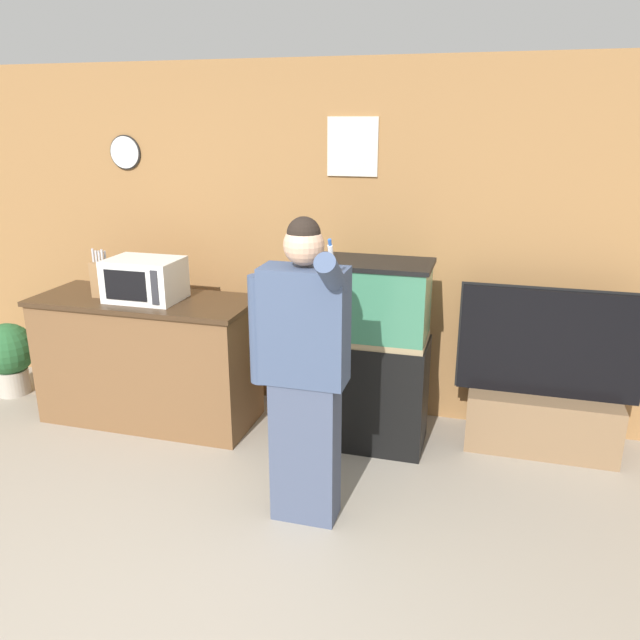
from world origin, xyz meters
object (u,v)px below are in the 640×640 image
object	(u,v)px
potted_plant	(9,354)
aquarium_on_stand	(365,354)
person_standing	(303,371)
counter_island	(149,359)
knife_block	(100,278)
microwave	(145,279)
tv_on_stand	(543,404)

from	to	relation	value
potted_plant	aquarium_on_stand	bearing A→B (deg)	-0.10
aquarium_on_stand	person_standing	distance (m)	1.00
person_standing	potted_plant	xyz separation A→B (m)	(-2.84, 0.96, -0.55)
counter_island	knife_block	size ratio (longest dim) A/B	4.57
knife_block	microwave	bearing A→B (deg)	2.53
knife_block	tv_on_stand	bearing A→B (deg)	6.32
microwave	knife_block	distance (m)	0.36
knife_block	tv_on_stand	distance (m)	3.26
aquarium_on_stand	tv_on_stand	xyz separation A→B (m)	(1.21, 0.23, -0.32)
counter_island	tv_on_stand	size ratio (longest dim) A/B	1.35
aquarium_on_stand	person_standing	size ratio (longest dim) A/B	0.76
tv_on_stand	person_standing	distance (m)	1.88
knife_block	aquarium_on_stand	xyz separation A→B (m)	(1.94, 0.12, -0.44)
aquarium_on_stand	person_standing	world-z (taller)	person_standing
person_standing	potted_plant	world-z (taller)	person_standing
knife_block	aquarium_on_stand	world-z (taller)	aquarium_on_stand
microwave	knife_block	xyz separation A→B (m)	(-0.36, -0.02, -0.01)
microwave	aquarium_on_stand	size ratio (longest dim) A/B	0.39
microwave	person_standing	bearing A→B (deg)	-30.60
tv_on_stand	aquarium_on_stand	bearing A→B (deg)	-169.36
potted_plant	microwave	bearing A→B (deg)	-4.56
knife_block	tv_on_stand	size ratio (longest dim) A/B	0.29
knife_block	potted_plant	distance (m)	1.29
counter_island	knife_block	xyz separation A→B (m)	(-0.31, -0.05, 0.62)
counter_island	microwave	xyz separation A→B (m)	(0.04, -0.03, 0.62)
counter_island	microwave	world-z (taller)	microwave
microwave	aquarium_on_stand	bearing A→B (deg)	3.84
counter_island	aquarium_on_stand	world-z (taller)	aquarium_on_stand
counter_island	knife_block	bearing A→B (deg)	-171.81
counter_island	knife_block	distance (m)	0.69
tv_on_stand	potted_plant	bearing A→B (deg)	-176.98
counter_island	person_standing	world-z (taller)	person_standing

